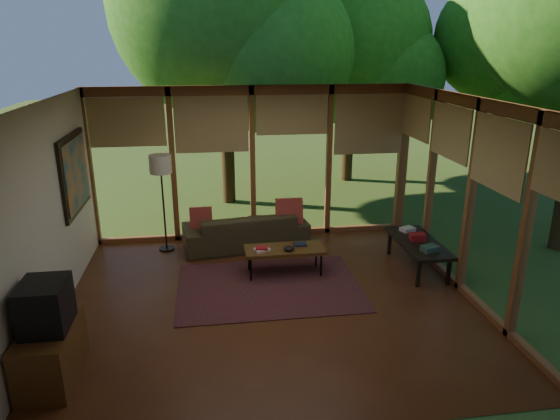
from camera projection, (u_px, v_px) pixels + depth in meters
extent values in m
plane|color=#562B16|center=(271.00, 301.00, 6.84)|extent=(5.50, 5.50, 0.00)
plane|color=silver|center=(269.00, 101.00, 5.99)|extent=(5.50, 5.50, 0.00)
cube|color=beige|center=(45.00, 218.00, 6.05)|extent=(0.04, 5.00, 2.70)
cube|color=beige|center=(307.00, 302.00, 4.07)|extent=(5.50, 0.04, 2.70)
cube|color=brown|center=(253.00, 164.00, 8.77)|extent=(5.50, 0.12, 2.70)
cube|color=brown|center=(470.00, 199.00, 6.79)|extent=(0.12, 5.00, 2.70)
plane|color=#375720|center=(495.00, 158.00, 15.44)|extent=(40.00, 40.00, 0.00)
cylinder|color=#362713|center=(225.00, 81.00, 10.42)|extent=(0.28, 0.28, 5.24)
sphere|color=#1F6216|center=(223.00, 6.00, 9.96)|extent=(4.54, 4.54, 4.54)
cylinder|color=#362713|center=(349.00, 95.00, 12.42)|extent=(0.28, 0.28, 4.28)
sphere|color=#1F6216|center=(351.00, 45.00, 12.05)|extent=(3.82, 3.82, 3.82)
cylinder|color=#362713|center=(492.00, 92.00, 12.06)|extent=(0.28, 0.28, 4.51)
sphere|color=#1F6216|center=(499.00, 37.00, 11.66)|extent=(2.98, 2.98, 2.98)
cube|color=maroon|center=(269.00, 287.00, 7.23)|extent=(2.62, 1.86, 0.01)
imported|color=#3A331D|center=(246.00, 230.00, 8.60)|extent=(2.20, 1.10, 0.61)
cube|color=maroon|center=(201.00, 219.00, 8.37)|extent=(0.37, 0.20, 0.39)
cube|color=maroon|center=(289.00, 212.00, 8.56)|extent=(0.46, 0.24, 0.48)
cube|color=beige|center=(262.00, 250.00, 7.43)|extent=(0.26, 0.22, 0.03)
cube|color=maroon|center=(262.00, 248.00, 7.42)|extent=(0.20, 0.16, 0.03)
cube|color=black|center=(300.00, 244.00, 7.63)|extent=(0.20, 0.15, 0.03)
ellipsoid|color=black|center=(289.00, 248.00, 7.43)|extent=(0.16, 0.16, 0.07)
cube|color=#5A3618|center=(51.00, 353.00, 5.19)|extent=(0.50, 1.00, 0.60)
cube|color=black|center=(45.00, 306.00, 5.02)|extent=(0.45, 0.55, 0.50)
cube|color=#2C4E40|center=(430.00, 249.00, 7.32)|extent=(0.27, 0.23, 0.09)
cube|color=maroon|center=(417.00, 237.00, 7.74)|extent=(0.26, 0.20, 0.11)
cube|color=beige|center=(407.00, 229.00, 8.12)|extent=(0.27, 0.23, 0.06)
cylinder|color=black|center=(167.00, 249.00, 8.56)|extent=(0.26, 0.26, 0.03)
cylinder|color=black|center=(164.00, 206.00, 8.32)|extent=(0.03, 0.03, 1.52)
cylinder|color=beige|center=(160.00, 164.00, 8.09)|extent=(0.36, 0.36, 0.30)
cube|color=#5A3618|center=(285.00, 250.00, 7.53)|extent=(1.20, 0.50, 0.05)
cylinder|color=black|center=(251.00, 270.00, 7.36)|extent=(0.03, 0.03, 0.38)
cylinder|color=black|center=(321.00, 265.00, 7.50)|extent=(0.03, 0.03, 0.38)
cylinder|color=black|center=(249.00, 260.00, 7.70)|extent=(0.03, 0.03, 0.38)
cylinder|color=black|center=(316.00, 256.00, 7.84)|extent=(0.03, 0.03, 0.38)
cube|color=black|center=(418.00, 243.00, 7.72)|extent=(0.60, 1.40, 0.05)
cube|color=black|center=(418.00, 274.00, 7.19)|extent=(0.05, 0.05, 0.40)
cube|color=black|center=(448.00, 272.00, 7.26)|extent=(0.05, 0.05, 0.40)
cube|color=black|center=(390.00, 243.00, 8.32)|extent=(0.05, 0.05, 0.40)
cube|color=black|center=(416.00, 241.00, 8.38)|extent=(0.05, 0.05, 0.40)
cube|color=black|center=(74.00, 173.00, 7.31)|extent=(0.05, 1.35, 1.15)
cube|color=#195772|center=(76.00, 173.00, 7.31)|extent=(0.02, 1.20, 1.00)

